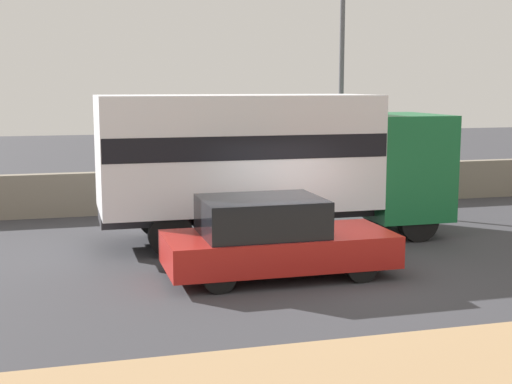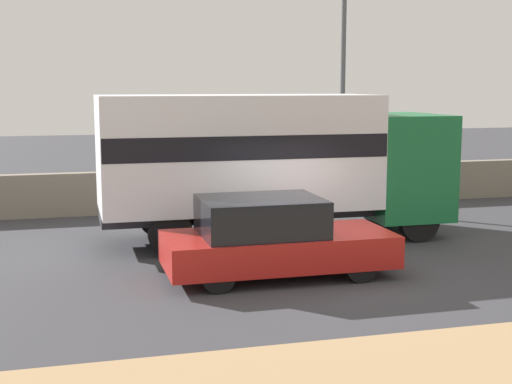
# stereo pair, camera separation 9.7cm
# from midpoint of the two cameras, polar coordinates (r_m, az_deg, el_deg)

# --- Properties ---
(ground_plane) EXTENTS (80.00, 80.00, 0.00)m
(ground_plane) POSITION_cam_midpoint_polar(r_m,az_deg,el_deg) (13.67, 3.94, -6.53)
(ground_plane) COLOR #38383D
(stone_wall_backdrop) EXTENTS (60.00, 0.35, 1.18)m
(stone_wall_backdrop) POSITION_cam_midpoint_polar(r_m,az_deg,el_deg) (20.53, -2.83, 0.26)
(stone_wall_backdrop) COLOR gray
(stone_wall_backdrop) RESTS_ON ground_plane
(street_lamp) EXTENTS (0.56, 0.28, 8.17)m
(street_lamp) POSITION_cam_midpoint_polar(r_m,az_deg,el_deg) (20.39, 6.76, 11.59)
(street_lamp) COLOR #4C4C51
(street_lamp) RESTS_ON ground_plane
(box_truck) EXTENTS (7.99, 2.53, 3.33)m
(box_truck) POSITION_cam_midpoint_polar(r_m,az_deg,el_deg) (16.27, 0.86, 2.84)
(box_truck) COLOR #196B38
(box_truck) RESTS_ON ground_plane
(car_hatchback) EXTENTS (4.26, 1.86, 1.50)m
(car_hatchback) POSITION_cam_midpoint_polar(r_m,az_deg,el_deg) (13.29, 1.14, -3.71)
(car_hatchback) COLOR #B21E19
(car_hatchback) RESTS_ON ground_plane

